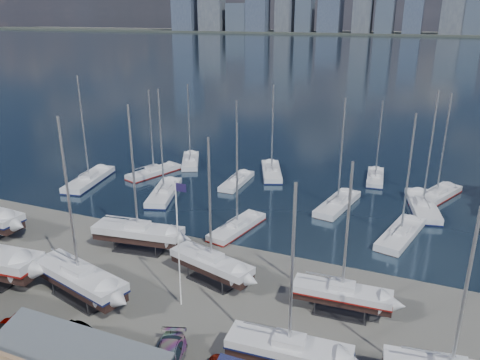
% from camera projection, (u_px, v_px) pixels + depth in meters
% --- Properties ---
extents(ground, '(1400.00, 1400.00, 0.00)m').
position_uv_depth(ground, '(183.00, 290.00, 42.99)').
color(ground, '#605E59').
rests_on(ground, ground).
extents(water, '(1400.00, 600.00, 0.40)m').
position_uv_depth(water, '(410.00, 52.00, 312.58)').
color(water, '#1A283E').
rests_on(water, ground).
extents(far_shore, '(1400.00, 80.00, 2.20)m').
position_uv_depth(far_shore, '(425.00, 35.00, 538.22)').
color(far_shore, '#2D332D').
rests_on(far_shore, ground).
extents(sailboat_cradle_2, '(9.92, 3.95, 15.76)m').
position_uv_depth(sailboat_cradle_2, '(138.00, 233.00, 49.61)').
color(sailboat_cradle_2, '#2D2D33').
rests_on(sailboat_cradle_2, ground).
extents(sailboat_cradle_3, '(10.65, 5.37, 16.53)m').
position_uv_depth(sailboat_cradle_3, '(79.00, 278.00, 41.02)').
color(sailboat_cradle_3, '#2D2D33').
rests_on(sailboat_cradle_3, ground).
extents(sailboat_cradle_4, '(8.89, 4.61, 14.13)m').
position_uv_depth(sailboat_cradle_4, '(211.00, 263.00, 43.67)').
color(sailboat_cradle_4, '#2D2D33').
rests_on(sailboat_cradle_4, ground).
extents(sailboat_cradle_5, '(8.94, 3.00, 14.36)m').
position_uv_depth(sailboat_cradle_5, '(289.00, 350.00, 32.42)').
color(sailboat_cradle_5, '#2D2D33').
rests_on(sailboat_cradle_5, ground).
extents(sailboat_cradle_6, '(8.35, 2.72, 13.53)m').
position_uv_depth(sailboat_cradle_6, '(342.00, 294.00, 38.99)').
color(sailboat_cradle_6, '#2D2D33').
rests_on(sailboat_cradle_6, ground).
extents(sailboat_moored_0, '(5.22, 11.50, 16.61)m').
position_uv_depth(sailboat_moored_0, '(89.00, 181.00, 70.10)').
color(sailboat_moored_0, black).
rests_on(sailboat_moored_0, water).
extents(sailboat_moored_1, '(5.46, 9.69, 13.97)m').
position_uv_depth(sailboat_moored_1, '(154.00, 173.00, 73.68)').
color(sailboat_moored_1, black).
rests_on(sailboat_moored_1, water).
extents(sailboat_moored_2, '(6.41, 9.46, 13.98)m').
position_uv_depth(sailboat_moored_2, '(190.00, 162.00, 79.04)').
color(sailboat_moored_2, black).
rests_on(sailboat_moored_2, water).
extents(sailboat_moored_3, '(5.91, 10.81, 15.57)m').
position_uv_depth(sailboat_moored_3, '(164.00, 194.00, 65.04)').
color(sailboat_moored_3, black).
rests_on(sailboat_moored_3, water).
extents(sailboat_moored_4, '(2.58, 8.71, 13.08)m').
position_uv_depth(sailboat_moored_4, '(237.00, 182.00, 69.64)').
color(sailboat_moored_4, black).
rests_on(sailboat_moored_4, water).
extents(sailboat_moored_5, '(6.30, 10.17, 14.74)m').
position_uv_depth(sailboat_moored_5, '(271.00, 173.00, 73.75)').
color(sailboat_moored_5, black).
rests_on(sailboat_moored_5, water).
extents(sailboat_moored_6, '(4.22, 9.32, 13.46)m').
position_uv_depth(sailboat_moored_6, '(237.00, 228.00, 54.73)').
color(sailboat_moored_6, black).
rests_on(sailboat_moored_6, water).
extents(sailboat_moored_7, '(4.50, 10.29, 15.04)m').
position_uv_depth(sailboat_moored_7, '(337.00, 205.00, 61.25)').
color(sailboat_moored_7, black).
rests_on(sailboat_moored_7, water).
extents(sailboat_moored_8, '(3.23, 8.68, 12.69)m').
position_uv_depth(sailboat_moored_8, '(375.00, 178.00, 71.30)').
color(sailboat_moored_8, black).
rests_on(sailboat_moored_8, water).
extents(sailboat_moored_9, '(4.95, 10.28, 14.97)m').
position_uv_depth(sailboat_moored_9, '(401.00, 235.00, 52.88)').
color(sailboat_moored_9, black).
rests_on(sailboat_moored_9, water).
extents(sailboat_moored_10, '(5.20, 11.17, 16.11)m').
position_uv_depth(sailboat_moored_10, '(422.00, 207.00, 60.60)').
color(sailboat_moored_10, black).
rests_on(sailboat_moored_10, water).
extents(sailboat_moored_11, '(6.75, 10.41, 15.16)m').
position_uv_depth(sailboat_moored_11, '(436.00, 197.00, 64.13)').
color(sailboat_moored_11, black).
rests_on(sailboat_moored_11, water).
extents(car_a, '(2.41, 4.85, 1.59)m').
position_uv_depth(car_a, '(2.00, 334.00, 35.83)').
color(car_a, gray).
rests_on(car_a, ground).
extents(car_b, '(4.96, 2.61, 1.55)m').
position_uv_depth(car_b, '(82.00, 339.00, 35.33)').
color(car_b, gray).
rests_on(car_b, ground).
extents(car_d, '(3.85, 5.89, 1.59)m').
position_uv_depth(car_d, '(167.00, 360.00, 33.21)').
color(car_d, gray).
rests_on(car_d, ground).
extents(flagpole, '(1.02, 0.12, 11.57)m').
position_uv_depth(flagpole, '(179.00, 236.00, 38.61)').
color(flagpole, white).
rests_on(flagpole, ground).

